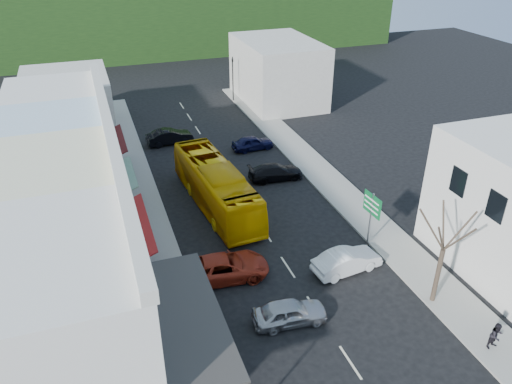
{
  "coord_description": "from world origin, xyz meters",
  "views": [
    {
      "loc": [
        -10.04,
        -22.78,
        19.07
      ],
      "look_at": [
        0.0,
        6.0,
        2.2
      ],
      "focal_mm": 35.0,
      "sensor_mm": 36.0,
      "label": 1
    }
  ],
  "objects_px": {
    "street_tree": "(443,250)",
    "bus": "(216,187)",
    "direction_sign": "(370,221)",
    "car_white": "(347,261)",
    "traffic_signal": "(233,79)",
    "car_red": "(224,268)",
    "pedestrian_right": "(497,334)",
    "pedestrian_left": "(149,275)",
    "car_silver": "(290,312)"
  },
  "relations": [
    {
      "from": "car_white",
      "to": "direction_sign",
      "type": "xyz_separation_m",
      "value": [
        2.56,
        1.86,
        1.28
      ]
    },
    {
      "from": "pedestrian_right",
      "to": "street_tree",
      "type": "height_order",
      "value": "street_tree"
    },
    {
      "from": "street_tree",
      "to": "bus",
      "type": "bearing_deg",
      "value": 121.07
    },
    {
      "from": "bus",
      "to": "direction_sign",
      "type": "distance_m",
      "value": 11.57
    },
    {
      "from": "car_white",
      "to": "pedestrian_right",
      "type": "distance_m",
      "value": 9.0
    },
    {
      "from": "car_silver",
      "to": "pedestrian_left",
      "type": "xyz_separation_m",
      "value": [
        -6.59,
        5.23,
        0.3
      ]
    },
    {
      "from": "car_red",
      "to": "direction_sign",
      "type": "height_order",
      "value": "direction_sign"
    },
    {
      "from": "car_silver",
      "to": "car_white",
      "type": "height_order",
      "value": "same"
    },
    {
      "from": "pedestrian_left",
      "to": "street_tree",
      "type": "relative_size",
      "value": 0.24
    },
    {
      "from": "car_white",
      "to": "pedestrian_left",
      "type": "height_order",
      "value": "pedestrian_left"
    },
    {
      "from": "traffic_signal",
      "to": "car_silver",
      "type": "bearing_deg",
      "value": 65.92
    },
    {
      "from": "car_white",
      "to": "pedestrian_left",
      "type": "relative_size",
      "value": 2.59
    },
    {
      "from": "bus",
      "to": "direction_sign",
      "type": "xyz_separation_m",
      "value": [
        7.98,
        -8.37,
        0.43
      ]
    },
    {
      "from": "car_white",
      "to": "traffic_signal",
      "type": "relative_size",
      "value": 0.84
    },
    {
      "from": "bus",
      "to": "car_silver",
      "type": "distance_m",
      "value": 13.23
    },
    {
      "from": "car_white",
      "to": "direction_sign",
      "type": "height_order",
      "value": "direction_sign"
    },
    {
      "from": "pedestrian_left",
      "to": "car_silver",
      "type": "bearing_deg",
      "value": -109.14
    },
    {
      "from": "car_silver",
      "to": "direction_sign",
      "type": "distance_m",
      "value": 9.06
    },
    {
      "from": "pedestrian_left",
      "to": "direction_sign",
      "type": "distance_m",
      "value": 14.18
    },
    {
      "from": "car_silver",
      "to": "car_red",
      "type": "distance_m",
      "value": 5.29
    },
    {
      "from": "pedestrian_right",
      "to": "traffic_signal",
      "type": "height_order",
      "value": "traffic_signal"
    },
    {
      "from": "pedestrian_left",
      "to": "direction_sign",
      "type": "height_order",
      "value": "direction_sign"
    },
    {
      "from": "car_white",
      "to": "traffic_signal",
      "type": "height_order",
      "value": "traffic_signal"
    },
    {
      "from": "pedestrian_left",
      "to": "traffic_signal",
      "type": "distance_m",
      "value": 33.99
    },
    {
      "from": "bus",
      "to": "direction_sign",
      "type": "relative_size",
      "value": 2.93
    },
    {
      "from": "pedestrian_left",
      "to": "traffic_signal",
      "type": "bearing_deg",
      "value": -5.83
    },
    {
      "from": "car_red",
      "to": "traffic_signal",
      "type": "xyz_separation_m",
      "value": [
        10.05,
        31.17,
        1.91
      ]
    },
    {
      "from": "car_red",
      "to": "street_tree",
      "type": "xyz_separation_m",
      "value": [
        10.45,
        -5.96,
        2.88
      ]
    },
    {
      "from": "pedestrian_right",
      "to": "direction_sign",
      "type": "distance_m",
      "value": 10.1
    },
    {
      "from": "car_red",
      "to": "traffic_signal",
      "type": "bearing_deg",
      "value": -12.77
    },
    {
      "from": "pedestrian_right",
      "to": "car_silver",
      "type": "bearing_deg",
      "value": 144.59
    },
    {
      "from": "car_red",
      "to": "pedestrian_right",
      "type": "relative_size",
      "value": 2.71
    },
    {
      "from": "bus",
      "to": "pedestrian_right",
      "type": "relative_size",
      "value": 6.82
    },
    {
      "from": "street_tree",
      "to": "pedestrian_left",
      "type": "bearing_deg",
      "value": 156.67
    },
    {
      "from": "bus",
      "to": "pedestrian_right",
      "type": "bearing_deg",
      "value": -68.07
    },
    {
      "from": "car_silver",
      "to": "street_tree",
      "type": "distance_m",
      "value": 8.79
    },
    {
      "from": "bus",
      "to": "car_white",
      "type": "relative_size",
      "value": 2.64
    },
    {
      "from": "direction_sign",
      "to": "street_tree",
      "type": "xyz_separation_m",
      "value": [
        0.67,
        -5.99,
        1.6
      ]
    },
    {
      "from": "car_silver",
      "to": "pedestrian_right",
      "type": "bearing_deg",
      "value": -114.68
    },
    {
      "from": "street_tree",
      "to": "car_silver",
      "type": "bearing_deg",
      "value": 171.97
    },
    {
      "from": "car_white",
      "to": "street_tree",
      "type": "bearing_deg",
      "value": -149.0
    },
    {
      "from": "direction_sign",
      "to": "traffic_signal",
      "type": "xyz_separation_m",
      "value": [
        0.27,
        31.14,
        0.63
      ]
    },
    {
      "from": "street_tree",
      "to": "traffic_signal",
      "type": "xyz_separation_m",
      "value": [
        -0.4,
        37.13,
        -0.97
      ]
    },
    {
      "from": "car_white",
      "to": "traffic_signal",
      "type": "bearing_deg",
      "value": -11.97
    },
    {
      "from": "street_tree",
      "to": "traffic_signal",
      "type": "height_order",
      "value": "street_tree"
    },
    {
      "from": "car_silver",
      "to": "traffic_signal",
      "type": "distance_m",
      "value": 36.86
    },
    {
      "from": "street_tree",
      "to": "traffic_signal",
      "type": "bearing_deg",
      "value": 90.62
    },
    {
      "from": "pedestrian_right",
      "to": "car_white",
      "type": "bearing_deg",
      "value": 110.36
    },
    {
      "from": "pedestrian_left",
      "to": "bus",
      "type": "bearing_deg",
      "value": -18.45
    },
    {
      "from": "traffic_signal",
      "to": "pedestrian_left",
      "type": "bearing_deg",
      "value": 53.07
    }
  ]
}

